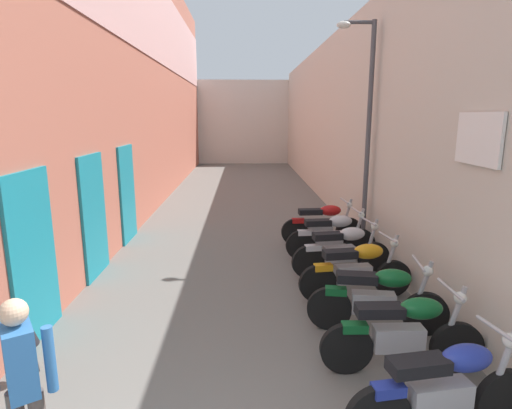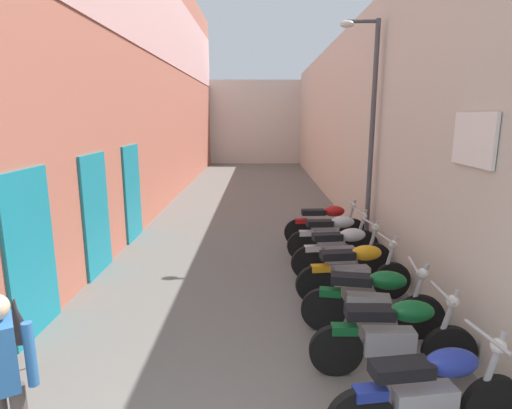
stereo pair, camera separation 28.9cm
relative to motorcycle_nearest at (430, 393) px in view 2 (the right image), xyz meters
The scene contains 14 objects.
ground_plane 8.57m from the motorcycle_nearest, 101.97° to the left, with size 39.69×39.69×0.00m, color #66635E.
building_left 11.88m from the motorcycle_nearest, 114.40° to the left, with size 0.45×23.69×8.10m.
building_right 10.64m from the motorcycle_nearest, 83.72° to the left, with size 0.45×23.69×5.27m.
building_far_end 23.36m from the motorcycle_nearest, 94.37° to the left, with size 8.43×2.00×4.95m, color beige.
motorcycle_nearest is the anchor object (origin of this frame).
motorcycle_second 0.98m from the motorcycle_nearest, 89.99° to the left, with size 1.85×0.58×1.04m.
motorcycle_third 1.88m from the motorcycle_nearest, 90.00° to the left, with size 1.84×0.58×1.04m.
motorcycle_fourth 2.93m from the motorcycle_nearest, 90.00° to the left, with size 1.85×0.58×1.04m.
motorcycle_fifth 3.92m from the motorcycle_nearest, 90.00° to the left, with size 1.84×0.58×1.04m.
motorcycle_sixth 4.85m from the motorcycle_nearest, 90.00° to the left, with size 1.85×0.58×1.04m.
motorcycle_seventh 5.82m from the motorcycle_nearest, 90.00° to the left, with size 1.85×0.58×1.04m.
pedestrian_by_doorway 3.49m from the motorcycle_nearest, behind, with size 0.52×0.39×1.57m.
umbrella_leaning 4.23m from the motorcycle_nearest, 167.17° to the left, with size 0.20×0.35×0.97m.
street_lamp 5.85m from the motorcycle_nearest, 82.56° to the left, with size 0.79×0.18×4.69m.
Camera 2 is at (0.28, -1.72, 2.86)m, focal length 29.17 mm.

